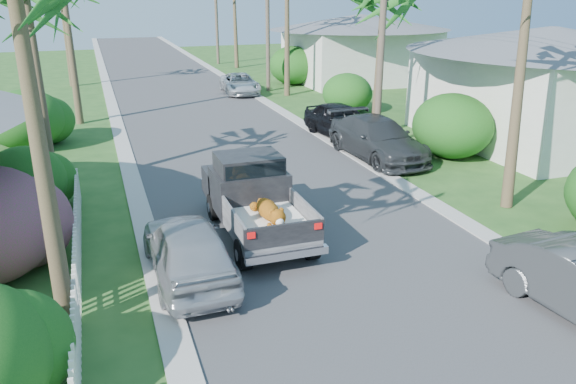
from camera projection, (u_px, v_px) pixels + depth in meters
name	position (u px, v px, depth m)	size (l,w,h in m)	color
ground	(435.00, 361.00, 10.00)	(120.00, 120.00, 0.00)	#254D1D
road	(191.00, 104.00, 32.20)	(8.00, 100.00, 0.02)	#38383A
curb_left	(113.00, 109.00, 30.87)	(0.60, 100.00, 0.06)	#A5A39E
curb_right	(263.00, 100.00, 33.52)	(0.60, 100.00, 0.06)	#A5A39E
pickup_truck	(252.00, 194.00, 15.17)	(1.98, 5.12, 2.06)	black
parked_car_rm	(377.00, 139.00, 21.77)	(2.16, 5.31, 1.54)	#2E3133
parked_car_rf	(341.00, 121.00, 24.83)	(1.77, 4.40, 1.50)	black
parked_car_rd	(240.00, 84.00, 35.43)	(2.05, 4.44, 1.23)	silver
parked_car_ln	(188.00, 249.00, 12.64)	(1.70, 4.23, 1.44)	#ABADB2
shrub_l_c	(25.00, 181.00, 16.26)	(2.40, 2.64, 2.00)	#134514
shrub_l_d	(25.00, 119.00, 23.11)	(3.20, 3.52, 2.40)	#134514
shrub_r_b	(452.00, 126.00, 21.75)	(3.00, 3.30, 2.50)	#134514
shrub_r_c	(347.00, 93.00, 29.72)	(2.60, 2.86, 2.10)	#134514
shrub_r_d	(293.00, 65.00, 38.68)	(3.20, 3.52, 2.60)	#134514
picket_fence	(77.00, 255.00, 12.86)	(0.10, 11.00, 1.00)	white
house_right_near	(545.00, 89.00, 23.92)	(8.00, 9.00, 4.80)	silver
house_right_far	(359.00, 51.00, 39.94)	(9.00, 8.00, 4.60)	silver
utility_pole_b	(382.00, 34.00, 21.71)	(1.60, 0.26, 9.00)	brown
utility_pole_c	(268.00, 17.00, 35.04)	(1.60, 0.26, 9.00)	brown
utility_pole_d	(216.00, 10.00, 48.36)	(1.60, 0.26, 9.00)	brown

